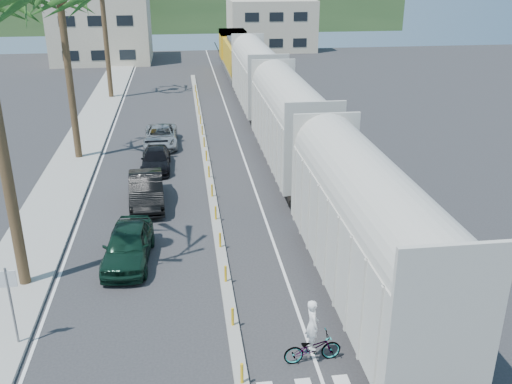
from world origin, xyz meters
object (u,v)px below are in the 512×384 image
street_sign (10,296)px  car_lead (128,245)px  car_second (146,190)px  cyclist (312,342)px

street_sign → car_lead: 6.48m
street_sign → car_second: 12.37m
car_second → car_lead: bearing=-97.9°
street_sign → cyclist: 9.99m
cyclist → street_sign: bearing=73.1°
car_lead → cyclist: size_ratio=2.13×
car_second → cyclist: cyclist is taller
car_second → cyclist: (5.89, -13.80, -0.09)m
cyclist → car_second: bearing=18.4°
car_lead → cyclist: bearing=-45.9°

